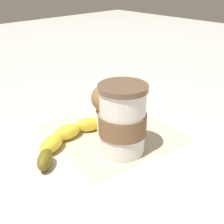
{
  "coord_description": "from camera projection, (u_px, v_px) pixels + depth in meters",
  "views": [
    {
      "loc": [
        -0.43,
        0.41,
        0.33
      ],
      "look_at": [
        0.0,
        0.0,
        0.05
      ],
      "focal_mm": 50.0,
      "sensor_mm": 36.0,
      "label": 1
    }
  ],
  "objects": [
    {
      "name": "paper_napkin",
      "position": [
        112.0,
        133.0,
        0.68
      ],
      "size": [
        0.28,
        0.28,
        0.0
      ],
      "primitive_type": "cube",
      "rotation": [
        0.0,
        0.0,
        -0.14
      ],
      "color": "beige",
      "rests_on": "ground_plane"
    },
    {
      "name": "coffee_cup",
      "position": [
        123.0,
        120.0,
        0.58
      ],
      "size": [
        0.09,
        0.09,
        0.14
      ],
      "color": "silver",
      "rests_on": "paper_napkin"
    },
    {
      "name": "banana",
      "position": [
        63.0,
        139.0,
        0.62
      ],
      "size": [
        0.1,
        0.2,
        0.03
      ],
      "color": "yellow",
      "rests_on": "paper_napkin"
    },
    {
      "name": "ground_plane",
      "position": [
        112.0,
        133.0,
        0.68
      ],
      "size": [
        3.0,
        3.0,
        0.0
      ],
      "primitive_type": "plane",
      "color": "beige"
    },
    {
      "name": "muffin",
      "position": [
        112.0,
        104.0,
        0.67
      ],
      "size": [
        0.09,
        0.09,
        0.11
      ],
      "color": "white",
      "rests_on": "paper_napkin"
    }
  ]
}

